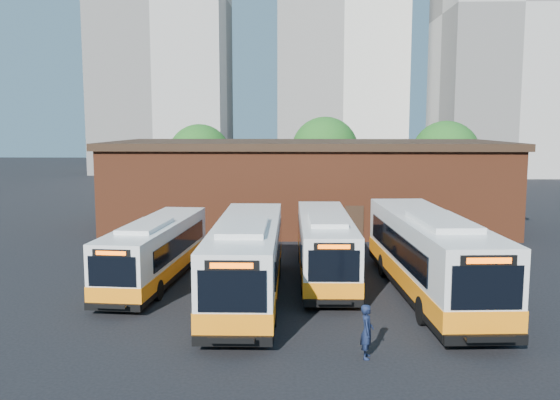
{
  "coord_description": "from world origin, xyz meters",
  "views": [
    {
      "loc": [
        -0.78,
        -24.14,
        7.68
      ],
      "look_at": [
        -1.6,
        5.33,
        3.87
      ],
      "focal_mm": 38.0,
      "sensor_mm": 36.0,
      "label": 1
    }
  ],
  "objects_px": {
    "bus_west": "(156,253)",
    "bus_mideast": "(325,248)",
    "bus_midwest": "(247,262)",
    "bus_east": "(430,259)",
    "transit_worker": "(367,331)"
  },
  "relations": [
    {
      "from": "transit_worker",
      "to": "bus_east",
      "type": "bearing_deg",
      "value": -19.76
    },
    {
      "from": "bus_west",
      "to": "bus_mideast",
      "type": "bearing_deg",
      "value": 12.1
    },
    {
      "from": "bus_east",
      "to": "transit_worker",
      "type": "height_order",
      "value": "bus_east"
    },
    {
      "from": "bus_midwest",
      "to": "bus_mideast",
      "type": "relative_size",
      "value": 1.1
    },
    {
      "from": "bus_west",
      "to": "bus_midwest",
      "type": "bearing_deg",
      "value": -25.92
    },
    {
      "from": "bus_midwest",
      "to": "bus_mideast",
      "type": "xyz_separation_m",
      "value": [
        3.6,
        3.85,
        -0.15
      ]
    },
    {
      "from": "bus_midwest",
      "to": "bus_east",
      "type": "distance_m",
      "value": 8.12
    },
    {
      "from": "bus_midwest",
      "to": "bus_west",
      "type": "bearing_deg",
      "value": 148.98
    },
    {
      "from": "bus_midwest",
      "to": "bus_east",
      "type": "relative_size",
      "value": 0.94
    },
    {
      "from": "bus_west",
      "to": "bus_east",
      "type": "relative_size",
      "value": 0.82
    },
    {
      "from": "bus_west",
      "to": "bus_east",
      "type": "height_order",
      "value": "bus_east"
    },
    {
      "from": "bus_midwest",
      "to": "transit_worker",
      "type": "bearing_deg",
      "value": -55.83
    },
    {
      "from": "bus_mideast",
      "to": "bus_east",
      "type": "distance_m",
      "value": 5.56
    },
    {
      "from": "bus_midwest",
      "to": "bus_east",
      "type": "xyz_separation_m",
      "value": [
        8.1,
        0.6,
        0.08
      ]
    },
    {
      "from": "bus_west",
      "to": "transit_worker",
      "type": "xyz_separation_m",
      "value": [
        9.19,
        -9.33,
        -0.5
      ]
    }
  ]
}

